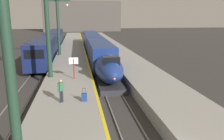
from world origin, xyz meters
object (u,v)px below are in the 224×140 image
object	(u,v)px
station_column_mid	(47,14)
regional_train_adjacent	(51,43)
highspeed_train_main	(96,48)
passenger_near_edge	(61,89)
station_column_far	(58,21)
rolling_suitcase	(84,97)
departure_info_board	(74,64)
station_column_near	(7,25)

from	to	relation	value
station_column_mid	regional_train_adjacent	bearing A→B (deg)	95.66
highspeed_train_main	regional_train_adjacent	distance (m)	11.08
station_column_mid	passenger_near_edge	world-z (taller)	station_column_mid
highspeed_train_main	station_column_far	bearing A→B (deg)	-173.12
highspeed_train_main	rolling_suitcase	size ratio (longest dim) A/B	39.11
regional_train_adjacent	station_column_far	size ratio (longest dim) A/B	4.25
rolling_suitcase	departure_info_board	distance (m)	6.51
passenger_near_edge	departure_info_board	size ratio (longest dim) A/B	0.80
station_column_mid	station_column_far	xyz separation A→B (m)	(0.00, 13.91, -0.96)
station_column_near	rolling_suitcase	world-z (taller)	station_column_near
station_column_mid	station_column_far	distance (m)	13.95
regional_train_adjacent	rolling_suitcase	xyz separation A→B (m)	(5.33, -29.61, -0.77)
departure_info_board	regional_train_adjacent	bearing A→B (deg)	101.13
highspeed_train_main	station_column_far	world-z (taller)	station_column_far
departure_info_board	rolling_suitcase	bearing A→B (deg)	-83.20
passenger_near_edge	rolling_suitcase	xyz separation A→B (m)	(1.61, -0.06, -0.69)
highspeed_train_main	passenger_near_edge	world-z (taller)	highspeed_train_main
regional_train_adjacent	departure_info_board	bearing A→B (deg)	-78.87
passenger_near_edge	rolling_suitcase	distance (m)	1.75
highspeed_train_main	regional_train_adjacent	size ratio (longest dim) A/B	1.05
station_column_mid	highspeed_train_main	bearing A→B (deg)	68.03
station_column_mid	station_column_far	world-z (taller)	station_column_mid
station_column_near	departure_info_board	xyz separation A→B (m)	(2.32, 12.61, -4.16)
regional_train_adjacent	station_column_near	xyz separation A→B (m)	(2.26, -35.86, 4.59)
passenger_near_edge	departure_info_board	world-z (taller)	departure_info_board
station_column_far	passenger_near_edge	world-z (taller)	station_column_far
highspeed_train_main	departure_info_board	world-z (taller)	highspeed_train_main
station_column_near	passenger_near_edge	world-z (taller)	station_column_near
highspeed_train_main	station_column_mid	size ratio (longest dim) A/B	3.68
regional_train_adjacent	passenger_near_edge	size ratio (longest dim) A/B	21.66
station_column_far	departure_info_board	world-z (taller)	station_column_far
regional_train_adjacent	station_column_near	world-z (taller)	station_column_near
station_column_far	passenger_near_edge	xyz separation A→B (m)	(1.52, -21.27, -4.24)
rolling_suitcase	passenger_near_edge	bearing A→B (deg)	177.89
regional_train_adjacent	rolling_suitcase	distance (m)	30.09
regional_train_adjacent	passenger_near_edge	world-z (taller)	regional_train_adjacent
departure_info_board	station_column_mid	bearing A→B (deg)	155.94
regional_train_adjacent	station_column_near	size ratio (longest dim) A/B	3.95
station_column_near	departure_info_board	distance (m)	13.48
regional_train_adjacent	station_column_mid	size ratio (longest dim) A/B	3.51
regional_train_adjacent	passenger_near_edge	distance (m)	29.78
station_column_mid	passenger_near_edge	bearing A→B (deg)	-78.36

